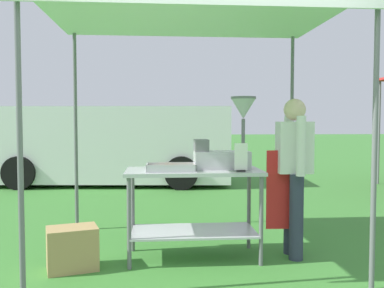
# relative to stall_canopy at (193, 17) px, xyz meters

# --- Properties ---
(ground_plane) EXTENTS (70.00, 70.00, 0.00)m
(ground_plane) POSITION_rel_stall_canopy_xyz_m (0.13, 4.93, -2.44)
(ground_plane) COLOR #3D7F33
(stall_canopy) EXTENTS (2.99, 2.34, 2.53)m
(stall_canopy) POSITION_rel_stall_canopy_xyz_m (0.00, 0.00, 0.00)
(stall_canopy) COLOR slate
(stall_canopy) RESTS_ON ground
(donut_cart) EXTENTS (1.35, 0.65, 0.90)m
(donut_cart) POSITION_rel_stall_canopy_xyz_m (0.00, -0.10, -1.78)
(donut_cart) COLOR #B7B7BC
(donut_cart) RESTS_ON ground
(donut_tray) EXTENTS (0.48, 0.29, 0.07)m
(donut_tray) POSITION_rel_stall_canopy_xyz_m (-0.22, -0.21, -1.52)
(donut_tray) COLOR #B7B7BC
(donut_tray) RESTS_ON donut_cart
(donut_fryer) EXTENTS (0.63, 0.28, 0.73)m
(donut_fryer) POSITION_rel_stall_canopy_xyz_m (0.34, -0.05, -1.28)
(donut_fryer) COLOR #B7B7BC
(donut_fryer) RESTS_ON donut_cart
(menu_sign) EXTENTS (0.13, 0.05, 0.27)m
(menu_sign) POSITION_rel_stall_canopy_xyz_m (0.44, -0.31, -1.42)
(menu_sign) COLOR black
(menu_sign) RESTS_ON donut_cart
(vendor) EXTENTS (0.45, 0.53, 1.61)m
(vendor) POSITION_rel_stall_canopy_xyz_m (1.01, -0.13, -1.53)
(vendor) COLOR #2D3347
(vendor) RESTS_ON ground
(supply_crate) EXTENTS (0.52, 0.43, 0.40)m
(supply_crate) POSITION_rel_stall_canopy_xyz_m (-1.15, -0.35, -2.24)
(supply_crate) COLOR tan
(supply_crate) RESTS_ON ground
(van_white) EXTENTS (5.45, 2.43, 1.69)m
(van_white) POSITION_rel_stall_canopy_xyz_m (-1.45, 5.25, -1.56)
(van_white) COLOR white
(van_white) RESTS_ON ground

